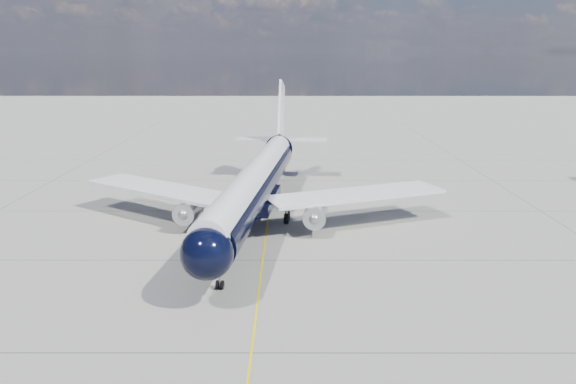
# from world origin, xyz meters

# --- Properties ---
(ground) EXTENTS (320.00, 320.00, 0.00)m
(ground) POSITION_xyz_m (0.00, 30.00, 0.00)
(ground) COLOR gray
(ground) RESTS_ON ground
(taxiway_centerline) EXTENTS (0.16, 160.00, 0.01)m
(taxiway_centerline) POSITION_xyz_m (0.00, 25.00, 0.00)
(taxiway_centerline) COLOR #DBB60B
(taxiway_centerline) RESTS_ON ground
(main_airliner) EXTENTS (38.33, 46.91, 13.55)m
(main_airliner) POSITION_xyz_m (-1.05, 21.10, 4.21)
(main_airliner) COLOR black
(main_airliner) RESTS_ON ground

